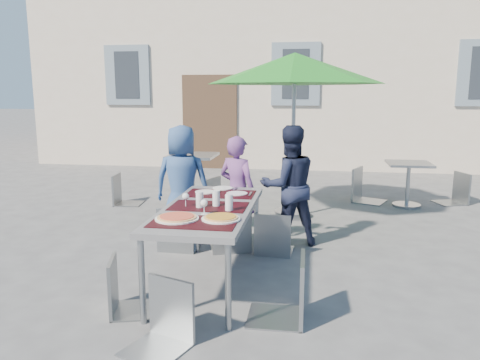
% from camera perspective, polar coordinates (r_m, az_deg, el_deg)
% --- Properties ---
extents(ground, '(90.00, 90.00, 0.00)m').
position_cam_1_polar(ground, '(3.87, 1.50, -16.97)').
color(ground, '#4A4A4C').
rests_on(ground, ground).
extents(dining_table, '(0.80, 1.85, 0.76)m').
position_cam_1_polar(dining_table, '(4.37, -3.82, -3.92)').
color(dining_table, '#47474C').
rests_on(dining_table, ground).
extents(pizza_near_left, '(0.37, 0.37, 0.03)m').
position_cam_1_polar(pizza_near_left, '(3.93, -7.70, -4.56)').
color(pizza_near_left, white).
rests_on(pizza_near_left, dining_table).
extents(pizza_near_right, '(0.32, 0.32, 0.03)m').
position_cam_1_polar(pizza_near_right, '(3.89, -2.34, -4.63)').
color(pizza_near_right, white).
rests_on(pizza_near_right, dining_table).
extents(glassware, '(0.49, 0.36, 0.15)m').
position_cam_1_polar(glassware, '(4.25, -3.58, -2.49)').
color(glassware, silver).
rests_on(glassware, dining_table).
extents(place_settings, '(0.60, 0.46, 0.01)m').
position_cam_1_polar(place_settings, '(4.97, -2.21, -1.35)').
color(place_settings, white).
rests_on(place_settings, dining_table).
extents(child_0, '(0.70, 0.46, 1.41)m').
position_cam_1_polar(child_0, '(5.83, -7.07, -0.21)').
color(child_0, '#2E4D81').
rests_on(child_0, ground).
extents(child_1, '(0.56, 0.48, 1.30)m').
position_cam_1_polar(child_1, '(5.50, -0.32, -1.35)').
color(child_1, '#673A78').
rests_on(child_1, ground).
extents(child_2, '(0.79, 0.62, 1.42)m').
position_cam_1_polar(child_2, '(5.52, 5.99, -0.71)').
color(child_2, '#171C32').
rests_on(child_2, ground).
extents(chair_0, '(0.44, 0.44, 0.97)m').
position_cam_1_polar(chair_0, '(5.35, -7.67, -2.70)').
color(chair_0, gray).
rests_on(chair_0, ground).
extents(chair_1, '(0.55, 0.56, 0.99)m').
position_cam_1_polar(chair_1, '(5.27, -1.12, -2.62)').
color(chair_1, gray).
rests_on(chair_1, ground).
extents(chair_2, '(0.43, 0.44, 0.92)m').
position_cam_1_polar(chair_2, '(5.18, 4.16, -3.43)').
color(chair_2, gray).
rests_on(chair_2, ground).
extents(chair_3, '(0.48, 0.48, 0.88)m').
position_cam_1_polar(chair_3, '(3.95, -14.07, -8.63)').
color(chair_3, gray).
rests_on(chair_3, ground).
extents(chair_4, '(0.45, 0.44, 0.99)m').
position_cam_1_polar(chair_4, '(3.71, 6.07, -8.42)').
color(chair_4, gray).
rests_on(chair_4, ground).
extents(chair_5, '(0.51, 0.52, 0.90)m').
position_cam_1_polar(chair_5, '(3.39, -9.50, -11.48)').
color(chair_5, '#8F959A').
rests_on(chair_5, ground).
extents(patio_umbrella, '(2.47, 2.47, 2.33)m').
position_cam_1_polar(patio_umbrella, '(6.68, 6.68, 13.19)').
color(patio_umbrella, '#9FA2A6').
rests_on(patio_umbrella, ground).
extents(cafe_table_0, '(0.75, 0.75, 0.80)m').
position_cam_1_polar(cafe_table_0, '(7.66, -5.80, 1.40)').
color(cafe_table_0, '#9FA2A6').
rests_on(cafe_table_0, ground).
extents(bg_chair_l_0, '(0.46, 0.45, 0.93)m').
position_cam_1_polar(bg_chair_l_0, '(7.77, -14.21, 1.06)').
color(bg_chair_l_0, gray).
rests_on(bg_chair_l_0, ground).
extents(bg_chair_r_0, '(0.56, 0.56, 0.98)m').
position_cam_1_polar(bg_chair_r_0, '(7.13, -4.07, 0.78)').
color(bg_chair_r_0, gray).
rests_on(bg_chair_r_0, ground).
extents(cafe_table_1, '(0.66, 0.66, 0.71)m').
position_cam_1_polar(cafe_table_1, '(7.86, 19.83, 0.30)').
color(cafe_table_1, '#9FA2A6').
rests_on(cafe_table_1, ground).
extents(bg_chair_l_1, '(0.62, 0.62, 1.06)m').
position_cam_1_polar(bg_chair_l_1, '(8.00, 14.94, 1.90)').
color(bg_chair_l_1, gray).
rests_on(bg_chair_l_1, ground).
extents(bg_chair_r_1, '(0.54, 0.54, 0.96)m').
position_cam_1_polar(bg_chair_r_1, '(8.38, 24.99, 1.18)').
color(bg_chair_r_1, gray).
rests_on(bg_chair_r_1, ground).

